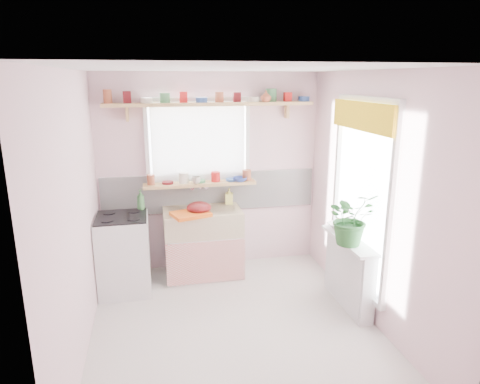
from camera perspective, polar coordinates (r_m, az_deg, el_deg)
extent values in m
plane|color=silver|center=(4.49, -0.63, -17.68)|extent=(3.20, 3.20, 0.00)
plane|color=white|center=(3.78, -0.74, 16.15)|extent=(3.20, 3.20, 0.00)
plane|color=beige|center=(5.49, -3.98, 2.59)|extent=(2.80, 0.00, 2.80)
plane|color=beige|center=(2.52, 6.67, -12.81)|extent=(2.80, 0.00, 2.80)
plane|color=beige|center=(3.94, -21.08, -3.36)|extent=(0.00, 3.20, 3.20)
plane|color=beige|center=(4.44, 17.33, -1.04)|extent=(0.00, 3.20, 3.20)
cube|color=white|center=(5.53, -3.91, 0.03)|extent=(2.74, 0.03, 0.50)
cube|color=#D48990|center=(5.58, -3.87, -1.97)|extent=(2.74, 0.02, 0.12)
cube|color=white|center=(5.39, -5.64, 6.66)|extent=(1.20, 0.01, 1.00)
cube|color=white|center=(5.33, -5.55, 6.56)|extent=(1.15, 0.02, 0.95)
cube|color=white|center=(4.61, 16.08, -0.38)|extent=(0.01, 1.10, 1.90)
cube|color=yellow|center=(4.43, 15.85, 9.72)|extent=(0.03, 1.20, 0.28)
cube|color=white|center=(5.48, -4.91, -8.16)|extent=(0.85, 0.55, 0.55)
cube|color=#DE4B41|center=(5.23, -4.52, -9.34)|extent=(0.95, 0.02, 0.53)
cube|color=beige|center=(5.33, -5.01, -3.95)|extent=(0.95, 0.55, 0.30)
cylinder|color=silver|center=(5.45, -5.44, 0.86)|extent=(0.03, 0.22, 0.03)
cube|color=white|center=(5.16, -15.21, -8.05)|extent=(0.58, 0.58, 0.90)
cube|color=black|center=(5.01, -15.57, -3.24)|extent=(0.56, 0.56, 0.02)
cylinder|color=black|center=(4.88, -17.31, -3.66)|extent=(0.14, 0.14, 0.01)
cylinder|color=black|center=(4.86, -14.02, -3.50)|extent=(0.14, 0.14, 0.01)
cylinder|color=black|center=(5.15, -17.05, -2.68)|extent=(0.14, 0.14, 0.01)
cylinder|color=black|center=(5.13, -13.94, -2.53)|extent=(0.14, 0.14, 0.01)
cube|color=white|center=(4.86, 14.32, -10.44)|extent=(0.15, 0.90, 0.75)
cube|color=white|center=(4.70, 14.29, -6.24)|extent=(0.22, 0.95, 0.03)
cube|color=tan|center=(5.38, -5.36, 1.10)|extent=(1.40, 0.22, 0.04)
cube|color=tan|center=(5.24, -3.95, 11.62)|extent=(2.52, 0.24, 0.04)
cylinder|color=#A55133|center=(5.20, -17.22, 11.86)|extent=(0.11, 0.11, 0.12)
cylinder|color=#590F14|center=(5.19, -14.81, 12.03)|extent=(0.11, 0.11, 0.12)
cylinder|color=silver|center=(5.19, -12.38, 11.84)|extent=(0.11, 0.11, 0.06)
cylinder|color=#3F7F4C|center=(5.19, -9.97, 12.29)|extent=(0.11, 0.11, 0.12)
cylinder|color=red|center=(5.20, -7.56, 12.39)|extent=(0.11, 0.11, 0.12)
cylinder|color=#3359A5|center=(5.22, -5.15, 12.14)|extent=(0.11, 0.11, 0.06)
cylinder|color=#A55133|center=(5.25, -2.78, 12.52)|extent=(0.11, 0.11, 0.12)
cylinder|color=#590F14|center=(5.29, -0.43, 12.55)|extent=(0.11, 0.11, 0.12)
cylinder|color=silver|center=(5.34, 1.88, 12.25)|extent=(0.11, 0.11, 0.06)
cylinder|color=#3F7F4C|center=(5.39, 4.15, 12.56)|extent=(0.11, 0.11, 0.12)
cylinder|color=red|center=(5.46, 6.37, 12.54)|extent=(0.11, 0.11, 0.12)
cylinder|color=#3359A5|center=(5.53, 8.52, 12.19)|extent=(0.11, 0.11, 0.06)
cylinder|color=#A55133|center=(5.33, -12.02, 1.58)|extent=(0.11, 0.11, 0.12)
cylinder|color=#590F14|center=(5.33, -9.80, 1.70)|extent=(0.11, 0.11, 0.12)
cylinder|color=silver|center=(5.35, -7.57, 1.50)|extent=(0.11, 0.11, 0.06)
cylinder|color=#3F7F4C|center=(5.36, -5.38, 1.93)|extent=(0.11, 0.11, 0.12)
cylinder|color=red|center=(5.39, -3.19, 2.04)|extent=(0.11, 0.11, 0.12)
cylinder|color=#3359A5|center=(5.43, -1.03, 1.83)|extent=(0.11, 0.11, 0.06)
cylinder|color=#A55133|center=(5.46, 1.10, 2.24)|extent=(0.11, 0.11, 0.12)
cube|color=orange|center=(5.07, -6.59, -2.95)|extent=(0.50, 0.43, 0.04)
ellipsoid|color=#5D1012|center=(5.15, -5.50, -2.09)|extent=(0.33, 0.33, 0.14)
imported|color=#255C27|center=(4.47, 14.58, -3.38)|extent=(0.54, 0.48, 0.56)
imported|color=white|center=(4.93, 13.61, -4.52)|extent=(0.40, 0.40, 0.08)
imported|color=#27622C|center=(4.64, 15.30, -4.86)|extent=(0.13, 0.10, 0.23)
imported|color=#F2F16B|center=(5.50, -1.45, -0.54)|extent=(0.11, 0.11, 0.21)
imported|color=beige|center=(5.30, -5.85, 1.57)|extent=(0.14, 0.14, 0.08)
imported|color=#3147A1|center=(5.39, -0.01, 1.71)|extent=(0.18, 0.18, 0.05)
imported|color=#B75838|center=(5.31, 3.49, 12.62)|extent=(0.17, 0.17, 0.14)
imported|color=#3B763D|center=(5.17, -13.11, -1.00)|extent=(0.12, 0.12, 0.24)
sphere|color=orange|center=(4.91, 13.65, -3.86)|extent=(0.08, 0.08, 0.08)
sphere|color=orange|center=(4.96, 14.13, -3.70)|extent=(0.08, 0.08, 0.08)
sphere|color=orange|center=(4.91, 13.02, -3.84)|extent=(0.08, 0.08, 0.08)
cylinder|color=gold|center=(4.87, 14.12, -3.91)|extent=(0.18, 0.04, 0.10)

